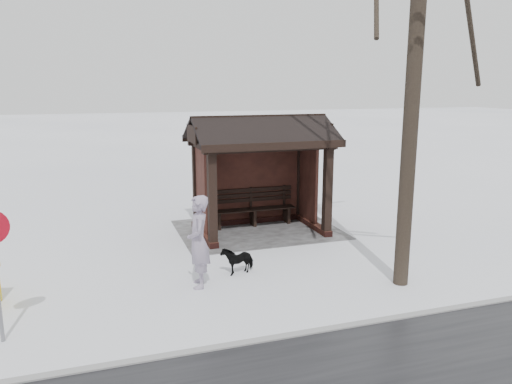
# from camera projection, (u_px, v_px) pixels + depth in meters

# --- Properties ---
(ground) EXTENTS (120.00, 120.00, 0.00)m
(ground) POSITION_uv_depth(u_px,v_px,m) (260.00, 232.00, 13.28)
(ground) COLOR white
(ground) RESTS_ON ground
(kerb) EXTENTS (120.00, 0.15, 0.06)m
(kerb) POSITION_uv_depth(u_px,v_px,m) (368.00, 323.00, 8.18)
(kerb) COLOR gray
(kerb) RESTS_ON ground
(trampled_patch) EXTENTS (4.20, 3.20, 0.02)m
(trampled_patch) POSITION_uv_depth(u_px,v_px,m) (258.00, 229.00, 13.47)
(trampled_patch) COLOR gray
(trampled_patch) RESTS_ON ground
(bus_shelter) EXTENTS (3.60, 2.40, 3.09)m
(bus_shelter) POSITION_uv_depth(u_px,v_px,m) (258.00, 150.00, 12.97)
(bus_shelter) COLOR #361713
(bus_shelter) RESTS_ON ground
(pedestrian) EXTENTS (0.52, 0.71, 1.80)m
(pedestrian) POSITION_uv_depth(u_px,v_px,m) (198.00, 242.00, 9.53)
(pedestrian) COLOR #95889F
(pedestrian) RESTS_ON ground
(dog) EXTENTS (0.74, 0.49, 0.57)m
(dog) POSITION_uv_depth(u_px,v_px,m) (238.00, 259.00, 10.35)
(dog) COLOR black
(dog) RESTS_ON ground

